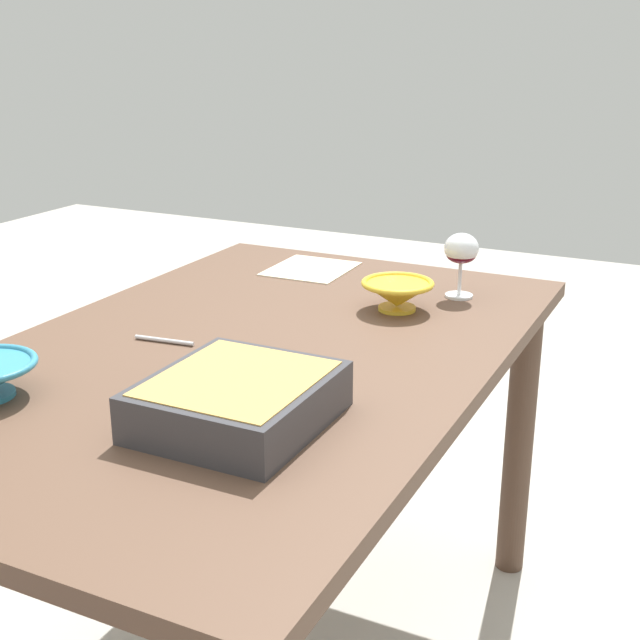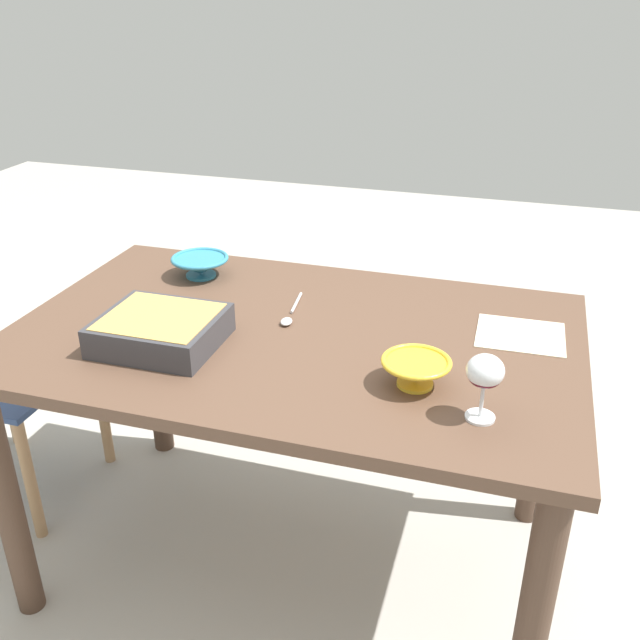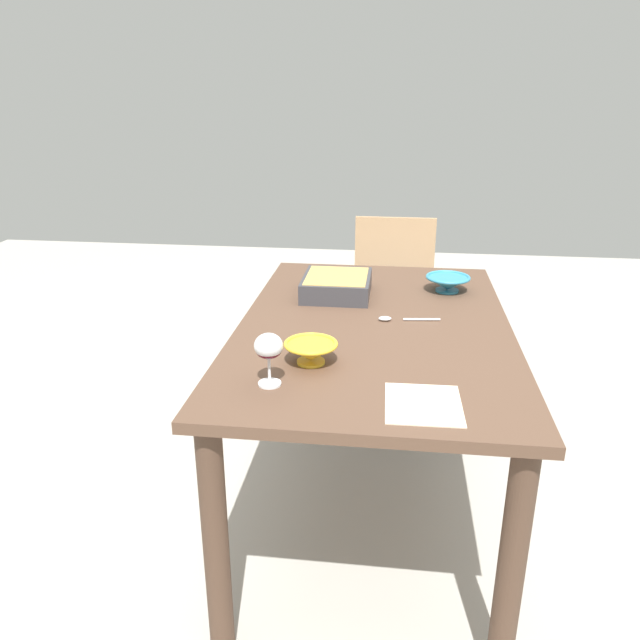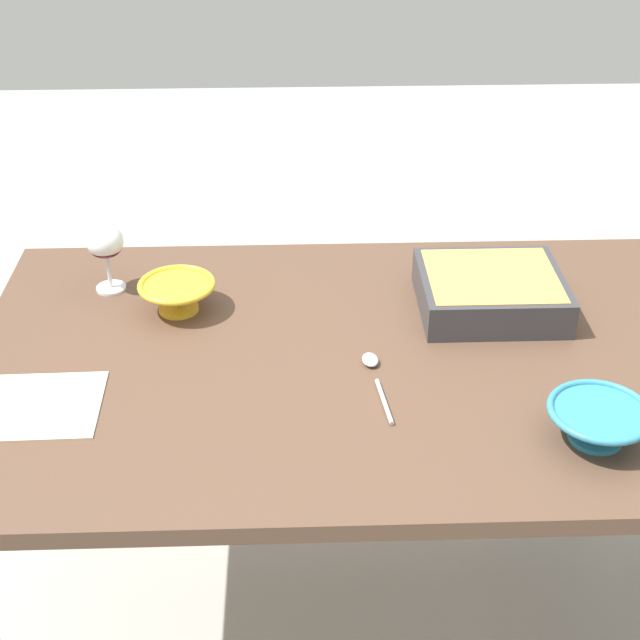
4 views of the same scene
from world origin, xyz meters
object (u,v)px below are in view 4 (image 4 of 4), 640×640
wine_glass (105,245)px  casserole_dish (491,290)px  serving_spoon (374,372)px  napkin (38,406)px  small_bowl (177,294)px  mixing_bowl (598,421)px  dining_table (351,402)px

wine_glass → casserole_dish: size_ratio=0.51×
serving_spoon → napkin: bearing=-172.9°
casserole_dish → small_bowl: size_ratio=1.83×
small_bowl → serving_spoon: size_ratio=0.74×
mixing_bowl → napkin: (-0.94, 0.12, -0.04)m
wine_glass → small_bowl: wine_glass is taller
small_bowl → serving_spoon: small_bowl is taller
wine_glass → mixing_bowl: size_ratio=0.85×
small_bowl → napkin: size_ratio=0.72×
serving_spoon → mixing_bowl: bearing=-29.1°
serving_spoon → small_bowl: bearing=147.5°
dining_table → napkin: napkin is taller
wine_glass → napkin: wine_glass is taller
serving_spoon → casserole_dish: bearing=42.0°
dining_table → wine_glass: bearing=152.2°
dining_table → casserole_dish: 0.36m
napkin → mixing_bowl: bearing=-7.3°
dining_table → casserole_dish: casserole_dish is taller
wine_glass → dining_table: bearing=-27.8°
dining_table → casserole_dish: size_ratio=5.03×
wine_glass → casserole_dish: bearing=-7.5°
wine_glass → small_bowl: bearing=-31.0°
dining_table → serving_spoon: bearing=-63.6°
wine_glass → mixing_bowl: wine_glass is taller
serving_spoon → napkin: 0.59m
mixing_bowl → serving_spoon: (-0.35, 0.19, -0.03)m
wine_glass → napkin: 0.42m
mixing_bowl → small_bowl: bearing=149.1°
casserole_dish → serving_spoon: bearing=-138.0°
small_bowl → serving_spoon: 0.45m
mixing_bowl → wine_glass: bearing=149.1°
wine_glass → casserole_dish: (0.78, -0.10, -0.06)m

